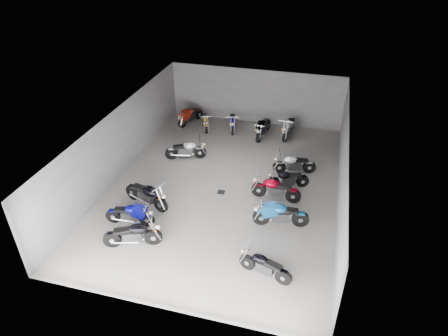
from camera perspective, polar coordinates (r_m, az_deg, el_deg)
The scene contains 20 objects.
ground at distance 18.21m, azimuth 0.01°, elevation -2.58°, with size 14.00×14.00×0.00m, color #9E9B96.
wall_back at distance 23.49m, azimuth 4.52°, elevation 10.15°, with size 10.00×0.10×3.20m, color gray.
wall_left at distance 19.09m, azimuth -14.67°, elevation 3.68°, with size 0.10×14.00×3.20m, color gray.
wall_right at distance 16.94m, azimuth 16.57°, elevation -0.54°, with size 0.10×14.00×3.20m, color gray.
ceiling at distance 16.58m, azimuth 0.01°, elevation 6.59°, with size 10.00×14.00×0.04m, color black.
drain_grate at distance 17.81m, azimuth -0.41°, elevation -3.45°, with size 0.32×0.32×0.01m, color black.
motorcycle_left_a at distance 15.22m, azimuth -12.88°, elevation -9.23°, with size 2.09×0.87×0.95m.
motorcycle_left_b at distance 16.22m, azimuth -13.24°, elevation -6.46°, with size 2.02×0.44×0.89m.
motorcycle_left_c at distance 17.04m, azimuth -11.00°, elevation -3.76°, with size 2.21×0.89×1.01m.
motorcycle_left_f at distance 20.12m, azimuth -5.44°, elevation 2.62°, with size 2.01×0.80×0.91m.
motorcycle_right_a at distance 13.87m, azimuth 5.83°, elevation -13.71°, with size 1.90×0.64×0.85m.
motorcycle_right_c at distance 15.87m, azimuth 8.05°, elevation -6.58°, with size 2.21×0.61×0.98m.
motorcycle_right_d at distance 17.25m, azimuth 7.35°, elevation -2.99°, with size 2.17×0.44×0.95m.
motorcycle_right_e at distance 18.07m, azimuth 9.10°, elevation -1.56°, with size 1.84×0.84×0.85m.
motorcycle_right_f at distance 19.16m, azimuth 9.97°, elevation 0.58°, with size 2.02×0.69×0.91m.
motorcycle_back_a at distance 23.72m, azimuth -4.87°, elevation 7.47°, with size 0.90×2.00×0.92m.
motorcycle_back_b at distance 23.10m, azimuth -2.69°, elevation 6.72°, with size 0.84×1.82×0.84m.
motorcycle_back_c at distance 22.93m, azimuth 1.21°, elevation 6.61°, with size 0.64×1.98×0.88m.
motorcycle_back_d at distance 22.25m, azimuth 5.62°, elevation 5.76°, with size 0.51×2.21×0.97m.
motorcycle_back_e at distance 22.48m, azimuth 9.22°, elevation 5.80°, with size 0.52×2.24×0.99m.
Camera 1 is at (3.88, -14.43, 10.40)m, focal length 32.00 mm.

